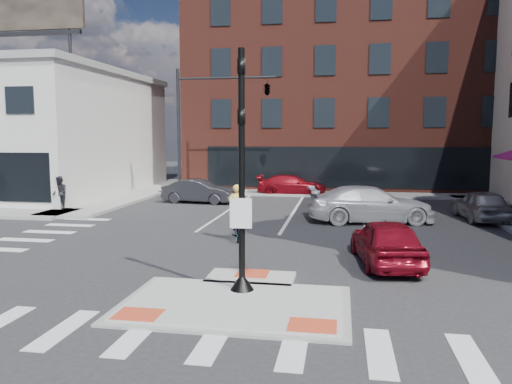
% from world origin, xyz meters
% --- Properties ---
extents(ground, '(120.00, 120.00, 0.00)m').
position_xyz_m(ground, '(0.00, 0.00, 0.00)').
color(ground, '#28282B').
rests_on(ground, ground).
extents(refuge_island, '(5.40, 4.65, 0.13)m').
position_xyz_m(refuge_island, '(0.00, -0.26, 0.05)').
color(refuge_island, gray).
rests_on(refuge_island, ground).
extents(sidewalk_nw, '(23.50, 20.50, 0.15)m').
position_xyz_m(sidewalk_nw, '(-16.76, 15.29, 0.08)').
color(sidewalk_nw, gray).
rests_on(sidewalk_nw, ground).
extents(sidewalk_n, '(26.00, 3.00, 0.15)m').
position_xyz_m(sidewalk_n, '(3.00, 22.00, 0.07)').
color(sidewalk_n, gray).
rests_on(sidewalk_n, ground).
extents(building_n, '(24.40, 18.40, 15.50)m').
position_xyz_m(building_n, '(3.00, 31.99, 7.80)').
color(building_n, '#57231B').
rests_on(building_n, ground).
extents(building_far_left, '(10.00, 12.00, 10.00)m').
position_xyz_m(building_far_left, '(-4.00, 52.00, 5.00)').
color(building_far_left, slate).
rests_on(building_far_left, ground).
extents(building_far_right, '(12.00, 12.00, 12.00)m').
position_xyz_m(building_far_right, '(9.00, 54.00, 6.00)').
color(building_far_right, brown).
rests_on(building_far_right, ground).
extents(signal_pole, '(0.60, 0.60, 5.98)m').
position_xyz_m(signal_pole, '(0.00, 0.40, 2.36)').
color(signal_pole, black).
rests_on(signal_pole, refuge_island).
extents(mast_arm_signal, '(6.10, 2.24, 8.00)m').
position_xyz_m(mast_arm_signal, '(-3.47, 18.00, 6.21)').
color(mast_arm_signal, black).
rests_on(mast_arm_signal, ground).
extents(red_sedan, '(2.28, 4.47, 1.46)m').
position_xyz_m(red_sedan, '(3.85, 4.03, 0.73)').
color(red_sedan, maroon).
rests_on(red_sedan, ground).
extents(white_pickup, '(6.05, 3.26, 1.66)m').
position_xyz_m(white_pickup, '(3.79, 11.68, 0.83)').
color(white_pickup, silver).
rests_on(white_pickup, ground).
extents(bg_car_dark, '(4.34, 1.82, 1.40)m').
position_xyz_m(bg_car_dark, '(-5.87, 16.67, 0.70)').
color(bg_car_dark, '#28282D').
rests_on(bg_car_dark, ground).
extents(bg_car_silver, '(1.93, 4.39, 1.47)m').
position_xyz_m(bg_car_silver, '(8.97, 13.07, 0.73)').
color(bg_car_silver, '#B0B4B8').
rests_on(bg_car_silver, ground).
extents(bg_car_red, '(4.68, 2.02, 1.34)m').
position_xyz_m(bg_car_red, '(-0.84, 21.50, 0.67)').
color(bg_car_red, maroon).
rests_on(bg_car_red, ground).
extents(cyclist, '(1.02, 1.79, 2.15)m').
position_xyz_m(cyclist, '(-1.50, 6.77, 0.73)').
color(cyclist, '#3F3F44').
rests_on(cyclist, ground).
extents(pedestrian_a, '(1.07, 1.02, 1.74)m').
position_xyz_m(pedestrian_a, '(-12.00, 12.00, 1.02)').
color(pedestrian_a, black).
rests_on(pedestrian_a, sidewalk_nw).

